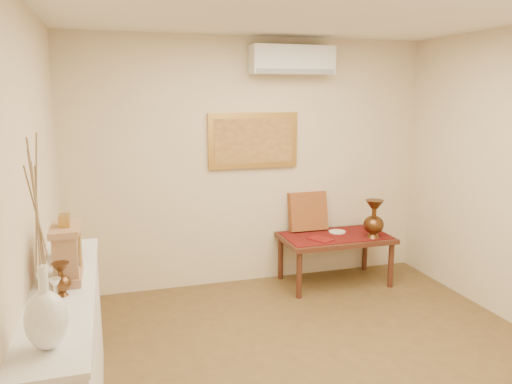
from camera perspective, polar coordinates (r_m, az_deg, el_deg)
name	(u,v)px	position (r m, az deg, el deg)	size (l,w,h in m)	color
wall_back	(253,163)	(5.50, -0.39, 3.33)	(4.00, 0.02, 2.70)	beige
wall_left	(24,229)	(3.12, -24.96, -3.88)	(0.02, 4.50, 2.70)	beige
white_vase	(40,243)	(2.35, -23.49, -5.37)	(0.19, 0.19, 0.99)	white
candlestick	(56,300)	(2.74, -21.87, -11.36)	(0.11, 0.11, 0.22)	silver
brass_urn_small	(61,275)	(3.04, -21.42, -8.80)	(0.11, 0.11, 0.25)	brown
table_cloth	(335,235)	(5.63, 9.05, -4.92)	(1.14, 0.59, 0.01)	#621210
brass_urn_tall	(374,215)	(5.56, 13.34, -2.56)	(0.22, 0.22, 0.50)	brown
plate	(337,232)	(5.74, 9.26, -4.50)	(0.19, 0.19, 0.01)	white
menu	(321,239)	(5.43, 7.43, -5.36)	(0.18, 0.25, 0.01)	maroon
cushion	(308,211)	(5.74, 5.94, -2.20)	(0.44, 0.10, 0.44)	maroon
display_ledge	(68,363)	(3.41, -20.66, -17.83)	(0.37, 2.02, 0.98)	white
mantel_clock	(67,252)	(3.27, -20.76, -6.44)	(0.17, 0.36, 0.41)	tan
wooden_chest	(68,240)	(3.72, -20.66, -5.16)	(0.16, 0.21, 0.24)	tan
low_table	(335,241)	(5.65, 9.03, -5.59)	(1.20, 0.70, 0.55)	#4E2517
painting	(253,141)	(5.45, -0.31, 5.90)	(1.00, 0.06, 0.60)	#AF8138
ac_unit	(292,60)	(5.46, 4.16, 14.79)	(0.90, 0.25, 0.30)	silver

